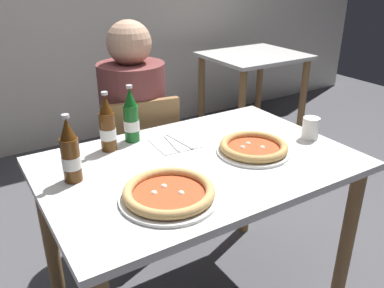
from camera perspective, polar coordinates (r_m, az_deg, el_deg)
name	(u,v)px	position (r m, az deg, el deg)	size (l,w,h in m)	color
dining_table_main	(199,186)	(1.62, 0.94, -5.94)	(1.20, 0.80, 0.75)	silver
chair_behind_table	(139,161)	(2.17, -7.61, -2.43)	(0.45, 0.45, 0.85)	olive
diner_seated	(135,140)	(2.17, -8.08, 0.54)	(0.34, 0.34, 1.21)	#2D3342
dining_table_background	(253,72)	(3.56, 8.66, 10.08)	(0.80, 0.70, 0.75)	silver
pizza_margherita_near	(169,193)	(1.31, -3.30, -7.02)	(0.33, 0.33, 0.04)	white
pizza_marinara_far	(254,148)	(1.63, 8.75, -0.54)	(0.30, 0.30, 0.04)	white
beer_bottle_left	(131,118)	(1.71, -8.65, 3.68)	(0.07, 0.07, 0.25)	#14591E
beer_bottle_center	(70,154)	(1.44, -16.92, -1.32)	(0.07, 0.07, 0.25)	#512D0F
beer_bottle_right	(107,126)	(1.64, -11.95, 2.50)	(0.07, 0.07, 0.25)	#512D0F
napkin_with_cutlery	(176,143)	(1.71, -2.32, 0.16)	(0.19, 0.19, 0.01)	white
paper_cup	(311,128)	(1.81, 16.52, 2.19)	(0.07, 0.07, 0.10)	white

